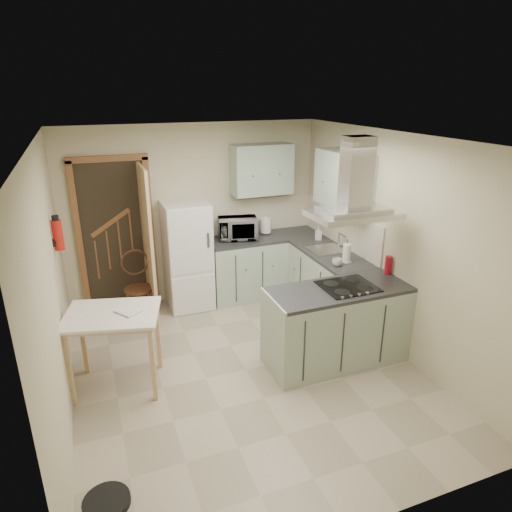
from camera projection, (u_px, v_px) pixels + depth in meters
name	position (u px, v px, depth m)	size (l,w,h in m)	color
floor	(246.00, 369.00, 5.06)	(4.20, 4.20, 0.00)	tan
ceiling	(244.00, 139.00, 4.18)	(4.20, 4.20, 0.00)	silver
back_wall	(195.00, 214.00, 6.46)	(3.60, 3.60, 0.00)	#C3BB97
left_wall	(53.00, 292.00, 4.01)	(4.20, 4.20, 0.00)	#C3BB97
right_wall	(392.00, 244.00, 5.23)	(4.20, 4.20, 0.00)	#C3BB97
doorway	(116.00, 237.00, 6.13)	(1.10, 0.12, 2.10)	brown
fridge	(188.00, 256.00, 6.30)	(0.60, 0.60, 1.50)	white
counter_back	(246.00, 267.00, 6.70)	(1.08, 0.60, 0.90)	#9EB2A0
counter_right	(319.00, 276.00, 6.39)	(0.60, 1.95, 0.90)	#9EB2A0
splashback	(258.00, 215.00, 6.80)	(1.68, 0.02, 0.50)	beige
wall_cabinet_back	(262.00, 169.00, 6.41)	(0.85, 0.35, 0.70)	#9EB2A0
wall_cabinet_right	(344.00, 180.00, 5.70)	(0.35, 0.90, 0.70)	#9EB2A0
peninsula	(337.00, 325.00, 5.09)	(1.55, 0.65, 0.90)	#9EB2A0
hob	(348.00, 286.00, 4.96)	(0.58, 0.50, 0.01)	black
extractor_hood	(353.00, 214.00, 4.68)	(0.90, 0.55, 0.10)	silver
sink	(327.00, 250.00, 6.08)	(0.45, 0.40, 0.01)	silver
fire_extinguisher	(58.00, 235.00, 4.73)	(0.10, 0.10, 0.32)	#B2140F
drop_leaf_table	(116.00, 350.00, 4.65)	(0.91, 0.68, 0.85)	tan
bentwood_chair	(138.00, 289.00, 6.05)	(0.38, 0.38, 0.85)	#452017
microwave	(238.00, 228.00, 6.48)	(0.54, 0.37, 0.30)	black
kettle	(265.00, 225.00, 6.72)	(0.17, 0.17, 0.25)	white
cereal_box	(250.00, 225.00, 6.65)	(0.08, 0.19, 0.29)	#EA4C1B
soap_bottle	(318.00, 233.00, 6.45)	(0.09, 0.09, 0.19)	silver
paper_towel	(347.00, 253.00, 5.61)	(0.10, 0.10, 0.25)	white
cup	(337.00, 262.00, 5.53)	(0.12, 0.12, 0.09)	silver
red_bottle	(388.00, 265.00, 5.27)	(0.08, 0.08, 0.22)	#AC0E1F
book	(121.00, 311.00, 4.43)	(0.17, 0.24, 0.11)	#A33B36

